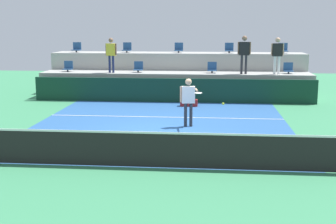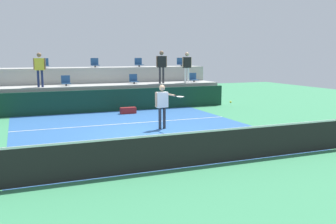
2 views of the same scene
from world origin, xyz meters
name	(u,v)px [view 1 (image 1 of 2)]	position (x,y,z in m)	size (l,w,h in m)	color
ground_plane	(158,131)	(0.00, 0.00, 0.00)	(40.00, 40.00, 0.00)	#388456
court_inner_paint	(161,125)	(0.00, 1.00, 0.00)	(9.00, 10.00, 0.01)	#285693
court_service_line	(165,117)	(0.00, 2.40, 0.01)	(9.00, 0.06, 0.00)	white
tennis_net	(140,148)	(0.00, -4.00, 0.50)	(10.48, 0.08, 1.07)	black
sponsor_backboard	(173,90)	(0.00, 6.00, 0.55)	(13.00, 0.16, 1.10)	#0F3323
seating_tier_lower	(175,85)	(0.00, 7.30, 0.62)	(13.00, 1.80, 1.25)	#9E9E99
seating_tier_upper	(178,73)	(0.00, 9.10, 1.05)	(13.00, 1.80, 2.10)	#9E9E99
stadium_chair_lower_far_left	(68,67)	(-5.31, 7.23, 1.46)	(0.44, 0.40, 0.52)	#2D2D33
stadium_chair_lower_left	(138,68)	(-1.80, 7.23, 1.46)	(0.44, 0.40, 0.52)	#2D2D33
stadium_chair_lower_right	(212,68)	(1.78, 7.23, 1.46)	(0.44, 0.40, 0.52)	#2D2D33
stadium_chair_lower_far_right	(288,69)	(5.37, 7.23, 1.46)	(0.44, 0.40, 0.52)	#2D2D33
stadium_chair_upper_far_left	(77,48)	(-5.38, 9.03, 2.31)	(0.44, 0.40, 0.52)	#2D2D33
stadium_chair_upper_left	(127,48)	(-2.67, 9.03, 2.31)	(0.44, 0.40, 0.52)	#2D2D33
stadium_chair_upper_center	(179,49)	(0.04, 9.03, 2.31)	(0.44, 0.40, 0.52)	#2D2D33
stadium_chair_upper_right	(229,49)	(2.64, 9.03, 2.31)	(0.44, 0.40, 0.52)	#2D2D33
stadium_chair_upper_far_right	(283,49)	(5.37, 9.03, 2.31)	(0.44, 0.40, 0.52)	#2D2D33
tennis_player	(189,98)	(0.97, 0.82, 1.03)	(0.81, 1.17, 1.68)	#2D2D33
spectator_in_grey	(111,52)	(-3.05, 6.85, 2.25)	(0.58, 0.28, 1.66)	navy
spectator_leaning_on_rail	(244,51)	(3.25, 6.85, 2.33)	(0.61, 0.24, 1.77)	#2D2D33
spectator_in_white	(277,52)	(4.77, 6.85, 2.27)	(0.60, 0.24, 1.70)	white
tennis_ball	(223,104)	(2.07, -2.21, 1.34)	(0.07, 0.07, 0.07)	#CCE033
equipment_bag	(189,103)	(0.79, 4.95, 0.15)	(0.76, 0.28, 0.30)	maroon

